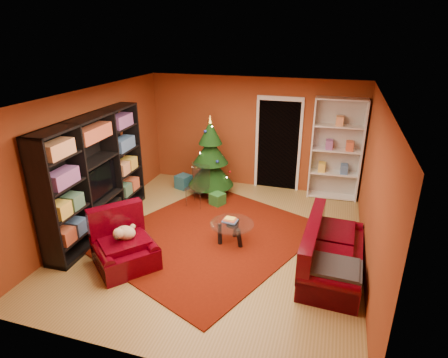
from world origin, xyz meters
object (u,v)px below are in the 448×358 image
(christmas_tree, at_px, (211,157))
(dog, at_px, (126,233))
(sofa, at_px, (334,248))
(gift_box_teal, at_px, (184,182))
(gift_box_green, at_px, (217,199))
(rug, at_px, (209,236))
(gift_box_red, at_px, (199,180))
(coffee_table, at_px, (232,233))
(armchair, at_px, (125,245))
(white_bookshelf, at_px, (336,150))
(acrylic_chair, at_px, (197,188))
(media_unit, at_px, (96,175))

(christmas_tree, distance_m, dog, 3.09)
(sofa, bearing_deg, gift_box_teal, 58.88)
(gift_box_green, bearing_deg, christmas_tree, 121.50)
(rug, xyz_separation_m, gift_box_red, (-1.07, 2.35, 0.09))
(rug, distance_m, coffee_table, 0.51)
(gift_box_teal, height_order, armchair, armchair)
(christmas_tree, relative_size, gift_box_teal, 5.76)
(sofa, xyz_separation_m, coffee_table, (-1.75, 0.33, -0.21))
(gift_box_green, xyz_separation_m, gift_box_red, (-0.81, 1.02, -0.04))
(gift_box_green, bearing_deg, dog, -106.20)
(gift_box_red, bearing_deg, white_bookshelf, 2.72)
(white_bookshelf, xyz_separation_m, acrylic_chair, (-2.76, -1.34, -0.71))
(sofa, bearing_deg, coffee_table, 82.34)
(rug, relative_size, media_unit, 1.27)
(gift_box_green, distance_m, armchair, 2.69)
(gift_box_teal, distance_m, coffee_table, 2.74)
(armchair, xyz_separation_m, dog, (-0.00, 0.07, 0.19))
(gift_box_red, height_order, coffee_table, coffee_table)
(rug, height_order, dog, dog)
(rug, distance_m, media_unit, 2.36)
(media_unit, height_order, gift_box_teal, media_unit)
(media_unit, bearing_deg, coffee_table, 1.85)
(media_unit, relative_size, white_bookshelf, 1.23)
(media_unit, xyz_separation_m, acrylic_chair, (1.41, 1.44, -0.68))
(media_unit, relative_size, gift_box_teal, 8.80)
(armchair, bearing_deg, media_unit, 89.54)
(acrylic_chair, bearing_deg, sofa, -19.89)
(dog, height_order, coffee_table, dog)
(armchair, relative_size, acrylic_chair, 1.19)
(media_unit, bearing_deg, gift_box_green, 38.96)
(rug, relative_size, gift_box_teal, 11.14)
(gift_box_green, xyz_separation_m, dog, (-0.73, -2.50, 0.43))
(gift_box_teal, height_order, gift_box_red, gift_box_teal)
(media_unit, xyz_separation_m, gift_box_green, (1.82, 1.60, -0.95))
(rug, distance_m, sofa, 2.29)
(white_bookshelf, relative_size, sofa, 1.21)
(gift_box_green, height_order, sofa, sofa)
(armchair, distance_m, acrylic_chair, 2.43)
(gift_box_teal, xyz_separation_m, acrylic_chair, (0.67, -0.82, 0.25))
(media_unit, distance_m, dog, 1.51)
(gift_box_red, distance_m, dog, 3.56)
(media_unit, bearing_deg, christmas_tree, 52.89)
(christmas_tree, bearing_deg, rug, -72.31)
(christmas_tree, relative_size, gift_box_red, 9.43)
(media_unit, height_order, gift_box_green, media_unit)
(gift_box_teal, distance_m, gift_box_red, 0.45)
(christmas_tree, height_order, white_bookshelf, white_bookshelf)
(christmas_tree, relative_size, sofa, 0.97)
(rug, bearing_deg, gift_box_teal, 123.95)
(white_bookshelf, bearing_deg, acrylic_chair, -156.14)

